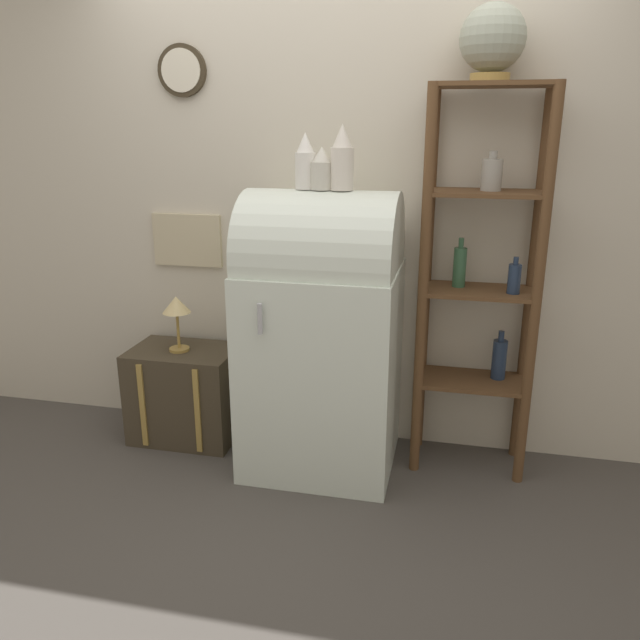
% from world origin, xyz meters
% --- Properties ---
extents(ground_plane, '(12.00, 12.00, 0.00)m').
position_xyz_m(ground_plane, '(0.00, 0.00, 0.00)').
color(ground_plane, '#4C4742').
extents(wall_back, '(7.00, 0.09, 2.70)m').
position_xyz_m(wall_back, '(-0.00, 0.57, 1.35)').
color(wall_back, beige).
rests_on(wall_back, ground_plane).
extents(refrigerator, '(0.75, 0.70, 1.42)m').
position_xyz_m(refrigerator, '(-0.00, 0.22, 0.73)').
color(refrigerator, silver).
rests_on(refrigerator, ground_plane).
extents(suitcase_trunk, '(0.58, 0.40, 0.53)m').
position_xyz_m(suitcase_trunk, '(-0.81, 0.31, 0.26)').
color(suitcase_trunk, '#423828').
rests_on(suitcase_trunk, ground_plane).
extents(shelf_unit, '(0.57, 0.32, 1.89)m').
position_xyz_m(shelf_unit, '(0.75, 0.37, 1.04)').
color(shelf_unit, brown).
rests_on(shelf_unit, ground_plane).
extents(globe, '(0.29, 0.29, 0.33)m').
position_xyz_m(globe, '(0.73, 0.41, 2.07)').
color(globe, '#AD8942').
rests_on(globe, shelf_unit).
extents(vase_left, '(0.10, 0.10, 0.26)m').
position_xyz_m(vase_left, '(-0.08, 0.22, 1.54)').
color(vase_left, white).
rests_on(vase_left, refrigerator).
extents(vase_center, '(0.11, 0.11, 0.19)m').
position_xyz_m(vase_center, '(0.00, 0.21, 1.51)').
color(vase_center, beige).
rests_on(vase_center, refrigerator).
extents(vase_right, '(0.11, 0.11, 0.29)m').
position_xyz_m(vase_right, '(0.10, 0.21, 1.56)').
color(vase_right, silver).
rests_on(vase_right, refrigerator).
extents(desk_lamp, '(0.15, 0.15, 0.31)m').
position_xyz_m(desk_lamp, '(-0.82, 0.30, 0.77)').
color(desk_lamp, '#AD8942').
rests_on(desk_lamp, suitcase_trunk).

